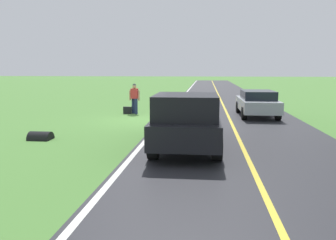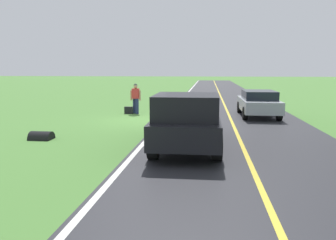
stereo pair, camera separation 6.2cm
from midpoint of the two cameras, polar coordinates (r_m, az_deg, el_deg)
name	(u,v)px [view 1 (the left image)]	position (r m, az deg, el deg)	size (l,w,h in m)	color
ground_plane	(141,120)	(16.78, -4.83, -0.02)	(200.00, 200.00, 0.00)	#4C7F38
road_surface	(231,122)	(16.50, 10.67, -0.29)	(7.11, 120.00, 0.00)	#28282D
lane_edge_line	(163,120)	(16.59, -1.03, -0.07)	(0.16, 117.60, 0.00)	silver
lane_centre_line	(231,122)	(16.50, 10.67, -0.28)	(0.14, 117.60, 0.00)	gold
hitchhiker_walking	(135,97)	(19.16, -5.87, 4.01)	(0.62, 0.51, 1.75)	navy
suitcase_carried	(127,110)	(19.26, -7.10, 1.69)	(0.20, 0.46, 0.41)	black
pickup_truck_passing	(187,119)	(10.70, 3.18, 0.21)	(2.15, 5.42, 1.82)	black
sedan_near_oncoming	(257,102)	(18.68, 15.02, 2.94)	(1.96, 4.42, 1.41)	#B2B7C1
drainage_culvert	(41,139)	(13.03, -21.22, -3.15)	(0.60, 0.60, 0.80)	black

